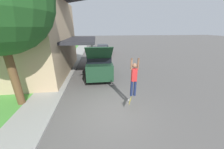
{
  "coord_description": "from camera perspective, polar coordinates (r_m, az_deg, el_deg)",
  "views": [
    {
      "loc": [
        -0.5,
        -5.18,
        3.9
      ],
      "look_at": [
        0.33,
        1.84,
        1.21
      ],
      "focal_mm": 20.0,
      "sensor_mm": 36.0,
      "label": 1
    }
  ],
  "objects": [
    {
      "name": "car_down_street",
      "position": [
        20.04,
        -4.29,
        11.43
      ],
      "size": [
        1.98,
        4.13,
        1.39
      ],
      "color": "maroon",
      "rests_on": "ground_plane"
    },
    {
      "name": "sidewalk",
      "position": [
        12.23,
        -21.06,
        1.01
      ],
      "size": [
        1.8,
        80.0,
        0.1
      ],
      "color": "gray",
      "rests_on": "ground_plane"
    },
    {
      "name": "skateboard",
      "position": [
        6.5,
        8.38,
        -11.32
      ],
      "size": [
        0.36,
        0.72,
        0.26
      ],
      "color": "#A89323",
      "rests_on": "ground_plane"
    },
    {
      "name": "suv_parked",
      "position": [
        10.66,
        -5.94,
        5.93
      ],
      "size": [
        2.03,
        5.68,
        2.86
      ],
      "color": "#193823",
      "rests_on": "ground_plane"
    },
    {
      "name": "lawn",
      "position": [
        14.01,
        -38.73,
        0.09
      ],
      "size": [
        10.0,
        80.0,
        0.08
      ],
      "color": "#478E38",
      "rests_on": "ground_plane"
    },
    {
      "name": "ground_plane",
      "position": [
        6.51,
        -1.04,
        -16.04
      ],
      "size": [
        120.0,
        120.0,
        0.0
      ],
      "primitive_type": "plane",
      "color": "#54514F"
    },
    {
      "name": "house",
      "position": [
        13.6,
        -41.88,
        18.77
      ],
      "size": [
        12.35,
        9.11,
        8.69
      ],
      "color": "tan",
      "rests_on": "lawn"
    },
    {
      "name": "skateboarder",
      "position": [
        6.13,
        10.02,
        -1.25
      ],
      "size": [
        0.41,
        0.23,
        1.95
      ],
      "color": "#192347",
      "rests_on": "ground_plane"
    }
  ]
}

